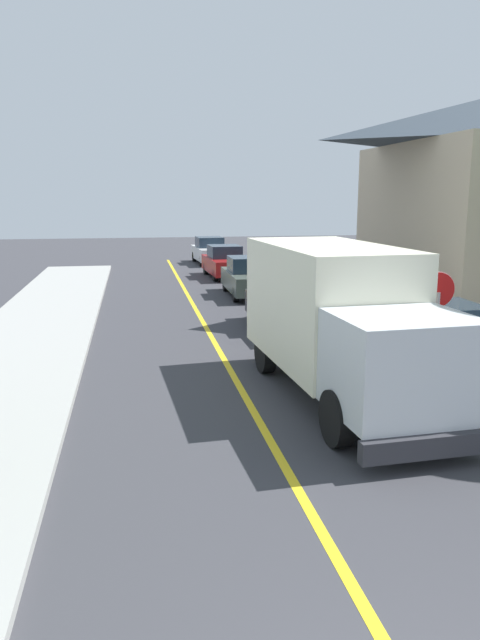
% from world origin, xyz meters
% --- Properties ---
extents(centre_line_yellow, '(0.16, 56.00, 0.01)m').
position_xyz_m(centre_line_yellow, '(0.00, 10.00, 0.00)').
color(centre_line_yellow, gold).
rests_on(centre_line_yellow, ground).
extents(box_truck, '(2.81, 7.31, 3.20)m').
position_xyz_m(box_truck, '(1.98, 9.44, 1.77)').
color(box_truck, '#F2EDCC').
rests_on(box_truck, ground).
extents(parked_car_near, '(1.87, 4.43, 1.67)m').
position_xyz_m(parked_car_near, '(2.49, 15.90, 0.79)').
color(parked_car_near, black).
rests_on(parked_car_near, ground).
extents(parked_car_mid, '(1.83, 4.41, 1.67)m').
position_xyz_m(parked_car_mid, '(2.57, 22.67, 0.79)').
color(parked_car_mid, '#4C564C').
rests_on(parked_car_mid, ground).
extents(parked_car_far, '(2.01, 4.48, 1.67)m').
position_xyz_m(parked_car_far, '(2.47, 28.78, 0.79)').
color(parked_car_far, maroon).
rests_on(parked_car_far, ground).
extents(parked_car_furthest, '(2.01, 4.48, 1.67)m').
position_xyz_m(parked_car_furthest, '(2.51, 35.40, 0.79)').
color(parked_car_furthest, silver).
rests_on(parked_car_furthest, ground).
extents(parked_van_across, '(1.97, 4.47, 1.67)m').
position_xyz_m(parked_van_across, '(5.20, 10.92, 0.79)').
color(parked_van_across, silver).
rests_on(parked_van_across, ground).
extents(stop_sign, '(0.80, 0.10, 2.65)m').
position_xyz_m(stop_sign, '(4.21, 9.40, 1.86)').
color(stop_sign, gray).
rests_on(stop_sign, ground).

